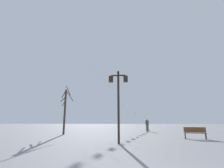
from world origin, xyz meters
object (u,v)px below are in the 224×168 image
at_px(bare_tree, 65,109).
at_px(park_bench, 195,133).
at_px(kite_flyer, 147,125).
at_px(twin_lantern_lamp_post, 118,92).
at_px(kite_train, 111,87).

height_order(bare_tree, park_bench, bare_tree).
height_order(kite_flyer, bare_tree, bare_tree).
xyz_separation_m(twin_lantern_lamp_post, kite_train, (-2.27, 22.83, 4.94)).
bearing_deg(kite_flyer, kite_train, -0.40).
bearing_deg(park_bench, kite_train, 130.83).
distance_m(kite_flyer, park_bench, 10.37).
relative_size(kite_flyer, bare_tree, 0.33).
xyz_separation_m(twin_lantern_lamp_post, park_bench, (5.85, 3.32, -2.75)).
bearing_deg(twin_lantern_lamp_post, park_bench, 29.58).
height_order(kite_train, kite_flyer, kite_train).
relative_size(twin_lantern_lamp_post, kite_train, 0.31).
xyz_separation_m(kite_flyer, park_bench, (2.36, -10.09, -0.45)).
height_order(kite_train, bare_tree, kite_train).
bearing_deg(bare_tree, park_bench, -18.37).
bearing_deg(twin_lantern_lamp_post, kite_flyer, 75.43).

